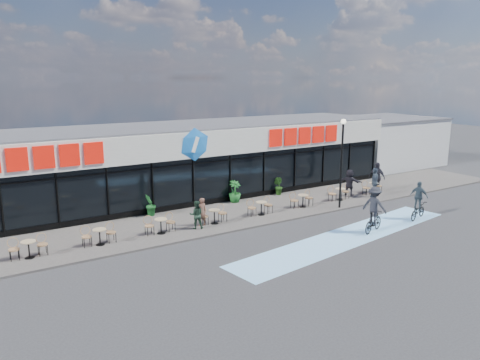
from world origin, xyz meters
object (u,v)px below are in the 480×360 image
(patron_left, at_px, (202,212))
(potted_plant_right, at_px, (278,186))
(lamp_post, at_px, (342,156))
(cyclist_a, at_px, (374,212))
(cyclist_b, at_px, (418,205))
(patron_right, at_px, (196,215))
(potted_plant_left, at_px, (151,205))
(pedestrian_c, at_px, (375,182))
(pedestrian_b, at_px, (349,182))
(potted_plant_mid, at_px, (235,191))
(pedestrian_a, at_px, (377,177))

(patron_left, bearing_deg, potted_plant_right, -161.53)
(lamp_post, bearing_deg, potted_plant_right, 104.88)
(cyclist_a, xyz_separation_m, cyclist_b, (3.73, 0.25, -0.28))
(patron_right, distance_m, cyclist_a, 8.78)
(potted_plant_left, relative_size, patron_right, 0.86)
(potted_plant_left, bearing_deg, cyclist_b, -33.29)
(patron_right, height_order, pedestrian_c, pedestrian_c)
(patron_right, bearing_deg, pedestrian_b, -151.94)
(potted_plant_mid, height_order, pedestrian_a, pedestrian_a)
(patron_left, distance_m, pedestrian_b, 10.99)
(potted_plant_left, distance_m, cyclist_a, 11.73)
(cyclist_a, relative_size, cyclist_b, 1.11)
(potted_plant_right, distance_m, pedestrian_a, 6.59)
(potted_plant_left, height_order, potted_plant_right, potted_plant_left)
(potted_plant_mid, bearing_deg, patron_right, -142.28)
(lamp_post, xyz_separation_m, pedestrian_b, (2.60, 1.83, -2.21))
(potted_plant_right, height_order, pedestrian_c, pedestrian_c)
(potted_plant_right, height_order, cyclist_a, cyclist_a)
(lamp_post, xyz_separation_m, potted_plant_right, (-1.17, 4.40, -2.50))
(potted_plant_left, distance_m, patron_right, 3.49)
(potted_plant_mid, bearing_deg, potted_plant_left, -179.84)
(lamp_post, bearing_deg, pedestrian_b, 35.15)
(potted_plant_right, xyz_separation_m, pedestrian_c, (4.78, -3.75, 0.39))
(patron_right, relative_size, cyclist_a, 0.62)
(potted_plant_left, xyz_separation_m, cyclist_b, (12.11, -7.95, 0.06))
(pedestrian_b, relative_size, cyclist_b, 0.81)
(patron_left, bearing_deg, lamp_post, 166.35)
(patron_left, relative_size, patron_right, 1.02)
(lamp_post, relative_size, pedestrian_c, 2.73)
(pedestrian_b, relative_size, cyclist_a, 0.73)
(lamp_post, relative_size, patron_right, 3.58)
(patron_right, bearing_deg, potted_plant_left, -47.85)
(lamp_post, xyz_separation_m, cyclist_b, (2.19, -3.68, -2.37))
(pedestrian_c, bearing_deg, cyclist_b, 37.76)
(potted_plant_right, bearing_deg, patron_left, -156.26)
(potted_plant_left, relative_size, cyclist_a, 0.53)
(potted_plant_mid, height_order, cyclist_a, cyclist_a)
(pedestrian_b, bearing_deg, potted_plant_left, 56.38)
(pedestrian_c, xyz_separation_m, cyclist_a, (-5.15, -4.59, 0.02))
(patron_right, relative_size, pedestrian_c, 0.76)
(pedestrian_a, distance_m, pedestrian_b, 2.15)
(potted_plant_right, relative_size, pedestrian_b, 0.65)
(cyclist_b, bearing_deg, potted_plant_left, 146.71)
(patron_right, xyz_separation_m, pedestrian_a, (13.54, 0.53, 0.27))
(lamp_post, distance_m, pedestrian_a, 5.36)
(cyclist_a, distance_m, cyclist_b, 3.75)
(pedestrian_a, relative_size, pedestrian_b, 1.17)
(patron_left, bearing_deg, pedestrian_c, 171.97)
(potted_plant_left, height_order, pedestrian_a, pedestrian_a)
(patron_right, relative_size, pedestrian_b, 0.85)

